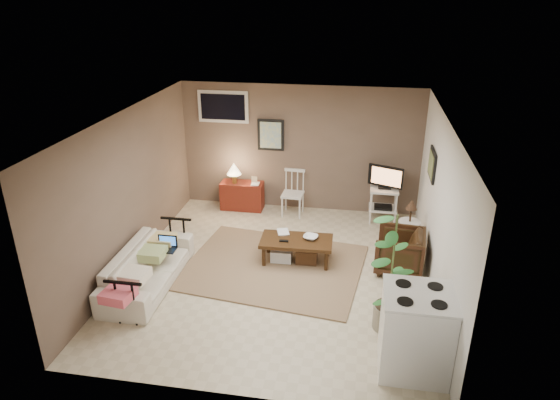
% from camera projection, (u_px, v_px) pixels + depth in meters
% --- Properties ---
extents(floor, '(5.00, 5.00, 0.00)m').
position_uv_depth(floor, '(277.00, 273.00, 7.60)').
color(floor, '#C1B293').
rests_on(floor, ground).
extents(art_back, '(0.50, 0.03, 0.60)m').
position_uv_depth(art_back, '(271.00, 135.00, 9.35)').
color(art_back, black).
extents(art_right, '(0.03, 0.60, 0.45)m').
position_uv_depth(art_right, '(432.00, 164.00, 7.61)').
color(art_right, black).
extents(window, '(0.96, 0.03, 0.60)m').
position_uv_depth(window, '(223.00, 107.00, 9.29)').
color(window, silver).
extents(rug, '(2.91, 2.45, 0.03)m').
position_uv_depth(rug, '(273.00, 267.00, 7.75)').
color(rug, '#876E4E').
rests_on(rug, floor).
extents(coffee_table, '(1.13, 0.61, 0.42)m').
position_uv_depth(coffee_table, '(296.00, 249.00, 7.81)').
color(coffee_table, '#37220F').
rests_on(coffee_table, floor).
extents(sofa, '(0.56, 1.92, 0.75)m').
position_uv_depth(sofa, '(147.00, 262.00, 7.18)').
color(sofa, beige).
rests_on(sofa, floor).
extents(sofa_pillows, '(0.37, 1.82, 0.13)m').
position_uv_depth(sofa_pillows, '(143.00, 265.00, 6.94)').
color(sofa_pillows, '#F0E0C7').
rests_on(sofa_pillows, sofa).
extents(sofa_end_rails, '(0.52, 1.91, 0.64)m').
position_uv_depth(sofa_end_rails, '(154.00, 266.00, 7.18)').
color(sofa_end_rails, black).
rests_on(sofa_end_rails, floor).
extents(laptop, '(0.29, 0.21, 0.20)m').
position_uv_depth(laptop, '(167.00, 245.00, 7.40)').
color(laptop, black).
rests_on(laptop, sofa).
extents(red_console, '(0.81, 0.36, 0.94)m').
position_uv_depth(red_console, '(241.00, 193.00, 9.67)').
color(red_console, maroon).
rests_on(red_console, floor).
extents(spindle_chair, '(0.41, 0.41, 0.86)m').
position_uv_depth(spindle_chair, '(293.00, 194.00, 9.40)').
color(spindle_chair, silver).
rests_on(spindle_chair, floor).
extents(tv_stand, '(0.62, 0.41, 1.08)m').
position_uv_depth(tv_stand, '(384.00, 193.00, 9.05)').
color(tv_stand, silver).
rests_on(tv_stand, floor).
extents(side_table, '(0.35, 0.35, 0.95)m').
position_uv_depth(side_table, '(410.00, 221.00, 7.94)').
color(side_table, silver).
rests_on(side_table, floor).
extents(armchair, '(0.73, 0.76, 0.72)m').
position_uv_depth(armchair, '(400.00, 249.00, 7.54)').
color(armchair, black).
rests_on(armchair, floor).
extents(potted_plant, '(0.40, 0.40, 1.62)m').
position_uv_depth(potted_plant, '(392.00, 269.00, 6.06)').
color(potted_plant, gray).
rests_on(potted_plant, floor).
extents(stove, '(0.77, 0.72, 1.01)m').
position_uv_depth(stove, '(416.00, 332.00, 5.53)').
color(stove, white).
rests_on(stove, floor).
extents(bowl, '(0.23, 0.10, 0.22)m').
position_uv_depth(bowl, '(311.00, 232.00, 7.73)').
color(bowl, '#37220F').
rests_on(bowl, coffee_table).
extents(book_table, '(0.18, 0.07, 0.24)m').
position_uv_depth(book_table, '(278.00, 226.00, 7.91)').
color(book_table, '#37220F').
rests_on(book_table, coffee_table).
extents(book_console, '(0.15, 0.02, 0.21)m').
position_uv_depth(book_console, '(251.00, 179.00, 9.47)').
color(book_console, '#37220F').
rests_on(book_console, red_console).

